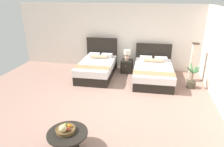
{
  "coord_description": "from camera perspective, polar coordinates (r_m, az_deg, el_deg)",
  "views": [
    {
      "loc": [
        0.97,
        -5.02,
        2.99
      ],
      "look_at": [
        -0.17,
        0.6,
        0.74
      ],
      "focal_mm": 32.63,
      "sensor_mm": 36.0,
      "label": 1
    }
  ],
  "objects": [
    {
      "name": "bed_near_corner",
      "position": [
        7.61,
        11.42,
        0.33
      ],
      "size": [
        1.45,
        2.22,
        1.15
      ],
      "color": "black",
      "rests_on": "ground"
    },
    {
      "name": "ground_plane",
      "position": [
        5.93,
        0.45,
        -8.95
      ],
      "size": [
        9.48,
        10.21,
        0.02
      ],
      "primitive_type": "cube",
      "color": "#A07B6C"
    },
    {
      "name": "nightstand",
      "position": [
        8.27,
        4.14,
        2.07
      ],
      "size": [
        0.46,
        0.47,
        0.51
      ],
      "color": "black",
      "rests_on": "ground"
    },
    {
      "name": "floor_lamp_corner",
      "position": [
        7.85,
        21.76,
        2.91
      ],
      "size": [
        0.23,
        0.23,
        1.4
      ],
      "color": "#34261C",
      "rests_on": "ground"
    },
    {
      "name": "wall_back",
      "position": [
        8.55,
        4.8,
        10.08
      ],
      "size": [
        9.48,
        0.12,
        2.64
      ],
      "primitive_type": "cube",
      "color": "silver",
      "rests_on": "ground"
    },
    {
      "name": "fruit_bowl",
      "position": [
        4.31,
        -13.0,
        -14.97
      ],
      "size": [
        0.4,
        0.4,
        0.21
      ],
      "color": "brown",
      "rests_on": "coffee_table"
    },
    {
      "name": "bed_near_window",
      "position": [
        7.88,
        -4.24,
        1.61
      ],
      "size": [
        1.33,
        2.11,
        1.31
      ],
      "color": "black",
      "rests_on": "ground"
    },
    {
      "name": "coffee_table",
      "position": [
        4.38,
        -12.3,
        -16.87
      ],
      "size": [
        0.82,
        0.82,
        0.41
      ],
      "color": "black",
      "rests_on": "ground"
    },
    {
      "name": "potted_palm",
      "position": [
        7.38,
        21.44,
        -1.87
      ],
      "size": [
        0.46,
        0.51,
        0.86
      ],
      "color": "#403B2B",
      "rests_on": "ground"
    },
    {
      "name": "table_lamp",
      "position": [
        8.14,
        4.25,
        5.43
      ],
      "size": [
        0.27,
        0.27,
        0.41
      ],
      "color": "#D7A68D",
      "rests_on": "nightstand"
    }
  ]
}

